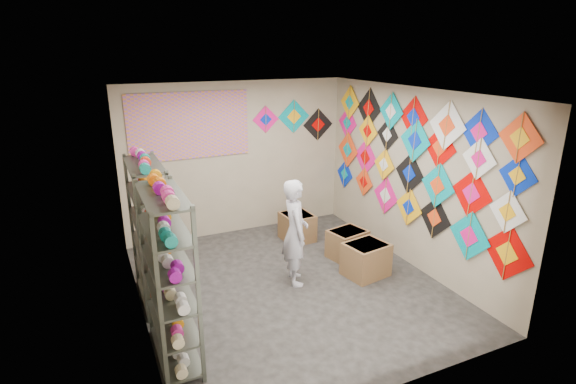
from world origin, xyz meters
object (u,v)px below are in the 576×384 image
carton_b (347,244)px  shopkeeper (295,232)px  shelf_rack_front (169,278)px  carton_a (366,259)px  shelf_rack_back (151,233)px  carton_c (297,227)px

carton_b → shopkeeper: bearing=-174.2°
shelf_rack_front → carton_a: bearing=13.1°
shelf_rack_front → shopkeeper: size_ratio=1.24×
shelf_rack_front → shopkeeper: shelf_rack_front is taller
shelf_rack_back → carton_b: shelf_rack_back is taller
shopkeeper → carton_c: size_ratio=2.81×
shopkeeper → carton_c: shopkeeper is taller
shelf_rack_back → shelf_rack_front: bearing=-90.0°
shopkeeper → carton_c: (0.67, 1.32, -0.53)m
shopkeeper → shelf_rack_front: bearing=129.4°
carton_c → shelf_rack_front: bearing=-142.1°
carton_a → carton_c: bearing=93.2°
carton_b → carton_c: (-0.43, 0.96, 0.01)m
shelf_rack_front → shopkeeper: (1.90, 0.94, -0.18)m
shopkeeper → carton_c: bearing=-13.8°
shelf_rack_front → shopkeeper: 2.12m
shopkeeper → carton_a: bearing=-91.1°
carton_a → carton_b: size_ratio=1.07×
shopkeeper → carton_b: (1.10, 0.36, -0.54)m
shelf_rack_front → shopkeeper: bearing=26.4°
carton_a → shopkeeper: bearing=156.0°
carton_a → shelf_rack_front: bearing=-176.8°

